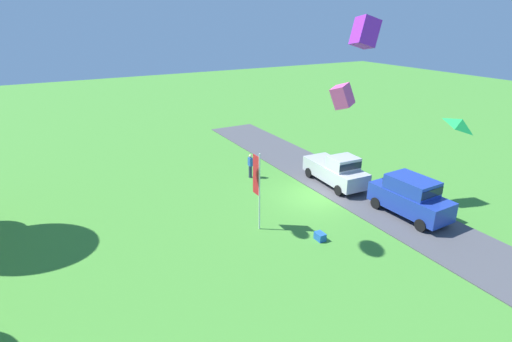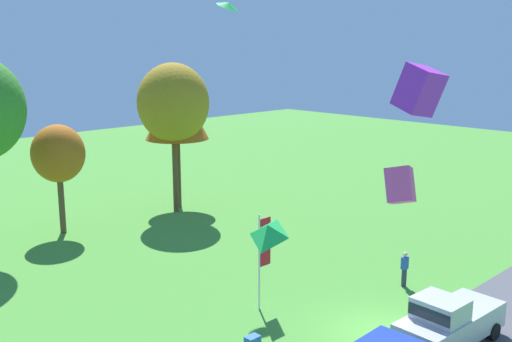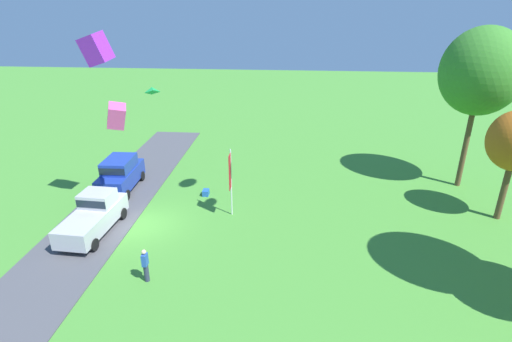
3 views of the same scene
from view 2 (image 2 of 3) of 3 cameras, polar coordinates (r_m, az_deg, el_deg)
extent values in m
plane|color=#478E33|center=(25.24, 11.39, -14.97)|extent=(120.00, 120.00, 0.00)
cube|color=#B7B7BC|center=(24.60, 18.01, -13.75)|extent=(5.09, 2.15, 1.00)
cube|color=#B7B7BC|center=(23.59, 17.13, -12.43)|extent=(1.59, 1.83, 0.80)
cube|color=#19232D|center=(23.59, 17.13, -12.43)|extent=(1.62, 1.80, 0.44)
cylinder|color=black|center=(25.81, 21.70, -14.00)|extent=(0.69, 0.27, 0.68)
cylinder|color=black|center=(26.56, 18.15, -12.97)|extent=(0.69, 0.27, 0.68)
cylinder|color=#2D334C|center=(29.82, 13.91, -9.82)|extent=(0.24, 0.24, 0.88)
cube|color=#2851AD|center=(29.56, 13.99, -8.49)|extent=(0.36, 0.22, 0.60)
sphere|color=beige|center=(29.42, 14.03, -7.72)|extent=(0.22, 0.22, 0.22)
cylinder|color=brown|center=(38.33, -18.02, -3.09)|extent=(0.36, 0.36, 3.52)
ellipsoid|color=#B25B19|center=(37.66, -18.33, 1.60)|extent=(3.17, 3.17, 3.48)
cylinder|color=brown|center=(41.25, -7.70, -0.25)|extent=(0.36, 0.36, 5.35)
ellipsoid|color=olive|center=(40.51, -7.89, 6.46)|extent=(4.82, 4.82, 5.30)
cylinder|color=brown|center=(42.48, -7.41, -0.21)|extent=(0.36, 0.36, 4.88)
cone|color=#B25B19|center=(41.76, -7.58, 6.03)|extent=(4.39, 4.39, 4.39)
cylinder|color=silver|center=(26.02, 0.31, -8.72)|extent=(0.08, 0.08, 4.28)
cube|color=red|center=(25.97, 0.87, -6.76)|extent=(0.64, 0.04, 2.14)
cube|color=blue|center=(23.83, -0.33, -15.89)|extent=(0.56, 0.40, 0.40)
cube|color=purple|center=(20.64, 15.27, 7.47)|extent=(1.37, 1.62, 1.85)
pyramid|color=green|center=(16.19, 1.10, -5.81)|extent=(1.35, 1.21, 0.76)
cone|color=green|center=(31.63, -2.70, 15.55)|extent=(1.40, 1.40, 0.69)
cube|color=#EA4C9E|center=(21.98, 13.57, -1.32)|extent=(1.39, 1.46, 1.60)
camera|label=1|loc=(26.62, -43.28, 7.39)|focal=28.00mm
camera|label=3|loc=(43.84, 17.85, 12.36)|focal=28.00mm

